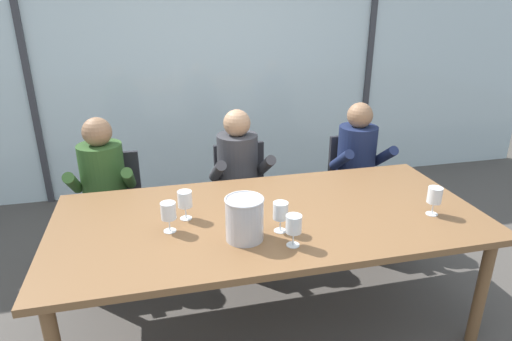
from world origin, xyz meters
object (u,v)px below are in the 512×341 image
at_px(wine_glass_by_left_taster, 168,212).
at_px(chair_left_of_center, 242,189).
at_px(chair_near_curtain, 113,201).
at_px(person_navy_polo, 360,165).
at_px(chair_center, 355,178).
at_px(ice_bucket_primary, 244,218).
at_px(person_olive_shirt, 103,188).
at_px(dining_table, 269,224).
at_px(wine_glass_by_right_taster, 185,200).
at_px(person_charcoal_jacket, 240,176).
at_px(wine_glass_near_bucket, 435,196).
at_px(wine_glass_center_pour, 281,212).
at_px(wine_glass_spare_empty, 294,225).

bearing_deg(wine_glass_by_left_taster, chair_left_of_center, 59.00).
height_order(chair_near_curtain, person_navy_polo, person_navy_polo).
xyz_separation_m(chair_center, ice_bucket_primary, (-1.25, -1.22, 0.38)).
xyz_separation_m(chair_center, person_olive_shirt, (-2.07, -0.13, 0.17)).
bearing_deg(dining_table, wine_glass_by_right_taster, 172.08).
xyz_separation_m(person_charcoal_jacket, wine_glass_near_bucket, (0.95, -1.08, 0.21)).
xyz_separation_m(person_charcoal_jacket, ice_bucket_primary, (-0.20, -1.09, 0.21)).
bearing_deg(person_navy_polo, dining_table, -139.47).
bearing_deg(dining_table, person_charcoal_jacket, 90.36).
distance_m(chair_center, wine_glass_center_pour, 1.62).
bearing_deg(wine_glass_by_right_taster, chair_near_curtain, 118.36).
bearing_deg(wine_glass_center_pour, person_navy_polo, 46.54).
xyz_separation_m(person_olive_shirt, wine_glass_center_pour, (1.03, -1.06, 0.21)).
distance_m(dining_table, chair_left_of_center, 1.00).
xyz_separation_m(dining_table, wine_glass_center_pour, (0.01, -0.20, 0.18)).
height_order(chair_left_of_center, chair_center, same).
height_order(dining_table, wine_glass_by_right_taster, wine_glass_by_right_taster).
distance_m(chair_center, wine_glass_spare_empty, 1.73).
xyz_separation_m(chair_near_curtain, wine_glass_by_right_taster, (0.50, -0.92, 0.38)).
xyz_separation_m(chair_center, wine_glass_by_right_taster, (-1.54, -0.92, 0.38)).
bearing_deg(wine_glass_near_bucket, chair_left_of_center, 127.31).
height_order(dining_table, chair_left_of_center, chair_left_of_center).
xyz_separation_m(wine_glass_by_left_taster, wine_glass_spare_empty, (0.62, -0.30, 0.00)).
distance_m(wine_glass_by_left_taster, wine_glass_near_bucket, 1.54).
distance_m(person_navy_polo, wine_glass_by_left_taster, 1.86).
relative_size(chair_left_of_center, wine_glass_center_pour, 4.98).
distance_m(person_charcoal_jacket, person_navy_polo, 1.02).
bearing_deg(chair_center, wine_glass_spare_empty, -129.88).
height_order(person_olive_shirt, wine_glass_spare_empty, person_olive_shirt).
bearing_deg(wine_glass_by_right_taster, person_charcoal_jacket, 58.52).
xyz_separation_m(ice_bucket_primary, wine_glass_spare_empty, (0.23, -0.13, 0.00)).
xyz_separation_m(dining_table, person_navy_polo, (1.01, 0.86, -0.03)).
height_order(wine_glass_by_left_taster, wine_glass_by_right_taster, same).
bearing_deg(wine_glass_center_pour, dining_table, 91.74).
bearing_deg(person_navy_polo, wine_glass_by_left_taster, -149.91).
bearing_deg(ice_bucket_primary, person_navy_polo, 42.03).
bearing_deg(person_charcoal_jacket, wine_glass_spare_empty, -92.48).
distance_m(wine_glass_near_bucket, wine_glass_spare_empty, 0.93).
distance_m(chair_near_curtain, chair_left_of_center, 1.02).
xyz_separation_m(person_olive_shirt, person_navy_polo, (2.04, 0.00, 0.00)).
height_order(dining_table, person_navy_polo, person_navy_polo).
height_order(chair_left_of_center, person_charcoal_jacket, person_charcoal_jacket).
bearing_deg(person_charcoal_jacket, person_navy_polo, -4.11).
bearing_deg(chair_near_curtain, person_olive_shirt, -104.96).
relative_size(chair_left_of_center, person_olive_shirt, 0.73).
bearing_deg(person_olive_shirt, wine_glass_by_right_taster, -55.54).
xyz_separation_m(wine_glass_by_left_taster, wine_glass_by_right_taster, (0.10, 0.13, 0.00)).
bearing_deg(chair_near_curtain, chair_center, 3.24).
bearing_deg(wine_glass_near_bucket, ice_bucket_primary, -179.19).
relative_size(chair_center, person_navy_polo, 0.73).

